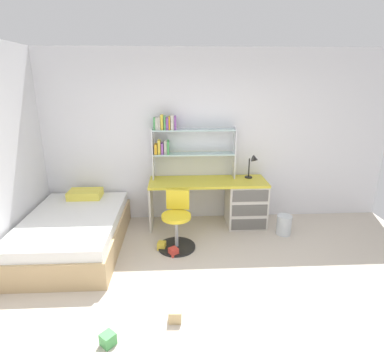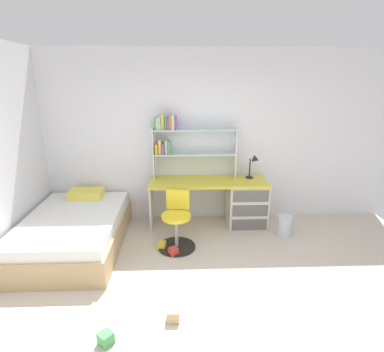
{
  "view_description": "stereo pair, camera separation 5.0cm",
  "coord_description": "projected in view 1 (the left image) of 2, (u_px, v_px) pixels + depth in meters",
  "views": [
    {
      "loc": [
        -0.42,
        -2.45,
        2.26
      ],
      "look_at": [
        -0.23,
        1.45,
        1.04
      ],
      "focal_mm": 29.22,
      "sensor_mm": 36.0,
      "label": 1
    },
    {
      "loc": [
        -0.37,
        -2.46,
        2.26
      ],
      "look_at": [
        -0.23,
        1.45,
        1.04
      ],
      "focal_mm": 29.22,
      "sensor_mm": 36.0,
      "label": 2
    }
  ],
  "objects": [
    {
      "name": "toy_block_natural_3",
      "position": [
        175.0,
        315.0,
        3.03
      ],
      "size": [
        0.13,
        0.13,
        0.12
      ],
      "primitive_type": "cube",
      "rotation": [
        0.0,
        0.0,
        1.52
      ],
      "color": "tan",
      "rests_on": "ground_plane"
    },
    {
      "name": "desk_lamp",
      "position": [
        254.0,
        163.0,
        4.89
      ],
      "size": [
        0.2,
        0.17,
        0.38
      ],
      "color": "black",
      "rests_on": "desk"
    },
    {
      "name": "ground_plane",
      "position": [
        223.0,
        323.0,
        3.03
      ],
      "size": [
        6.03,
        5.9,
        0.02
      ],
      "primitive_type": "cube",
      "color": "beige"
    },
    {
      "name": "swivel_chair",
      "position": [
        177.0,
        226.0,
        4.3
      ],
      "size": [
        0.52,
        0.52,
        0.79
      ],
      "color": "black",
      "rests_on": "ground_plane"
    },
    {
      "name": "bookshelf_hutch",
      "position": [
        181.0,
        140.0,
        4.81
      ],
      "size": [
        1.3,
        0.22,
        1.0
      ],
      "color": "silver",
      "rests_on": "desk"
    },
    {
      "name": "room_shell",
      "position": [
        107.0,
        157.0,
        3.76
      ],
      "size": [
        6.03,
        5.9,
        2.71
      ],
      "color": "silver",
      "rests_on": "ground_plane"
    },
    {
      "name": "bed_platform",
      "position": [
        74.0,
        232.0,
        4.29
      ],
      "size": [
        1.28,
        1.9,
        0.6
      ],
      "color": "tan",
      "rests_on": "ground_plane"
    },
    {
      "name": "toy_block_green_0",
      "position": [
        108.0,
        339.0,
        2.76
      ],
      "size": [
        0.16,
        0.16,
        0.11
      ],
      "primitive_type": "cube",
      "rotation": [
        0.0,
        0.0,
        0.85
      ],
      "color": "#479E51",
      "rests_on": "ground_plane"
    },
    {
      "name": "toy_block_yellow_2",
      "position": [
        162.0,
        246.0,
        4.31
      ],
      "size": [
        0.13,
        0.13,
        0.11
      ],
      "primitive_type": "cube",
      "rotation": [
        0.0,
        0.0,
        2.93
      ],
      "color": "gold",
      "rests_on": "ground_plane"
    },
    {
      "name": "waste_bin",
      "position": [
        284.0,
        225.0,
        4.7
      ],
      "size": [
        0.22,
        0.22,
        0.3
      ],
      "primitive_type": "cylinder",
      "color": "silver",
      "rests_on": "ground_plane"
    },
    {
      "name": "desk",
      "position": [
        237.0,
        200.0,
        4.97
      ],
      "size": [
        1.82,
        0.59,
        0.74
      ],
      "color": "gold",
      "rests_on": "ground_plane"
    },
    {
      "name": "toy_block_red_1",
      "position": [
        173.0,
        252.0,
        4.16
      ],
      "size": [
        0.15,
        0.15,
        0.11
      ],
      "primitive_type": "cube",
      "rotation": [
        0.0,
        0.0,
        0.6
      ],
      "color": "red",
      "rests_on": "ground_plane"
    }
  ]
}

